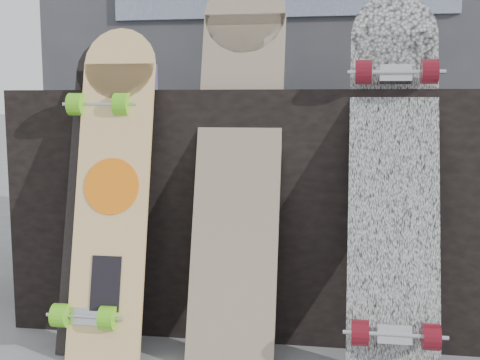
% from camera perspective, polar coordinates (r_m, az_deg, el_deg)
% --- Properties ---
extents(vendor_table, '(1.60, 0.60, 0.80)m').
position_cam_1_polar(vendor_table, '(2.16, 1.95, -2.22)').
color(vendor_table, black).
rests_on(vendor_table, ground).
extents(booth, '(2.40, 0.22, 2.20)m').
position_cam_1_polar(booth, '(2.99, 4.10, 13.96)').
color(booth, '#36373C').
rests_on(booth, ground).
extents(merch_box_purple, '(0.18, 0.12, 0.10)m').
position_cam_1_polar(merch_box_purple, '(2.27, -10.47, 9.52)').
color(merch_box_purple, '#3F366F').
rests_on(merch_box_purple, vendor_table).
extents(merch_box_small, '(0.14, 0.14, 0.12)m').
position_cam_1_polar(merch_box_small, '(2.10, 15.02, 9.84)').
color(merch_box_small, '#3F366F').
rests_on(merch_box_small, vendor_table).
extents(merch_box_flat, '(0.22, 0.10, 0.06)m').
position_cam_1_polar(merch_box_flat, '(2.23, -0.02, 9.17)').
color(merch_box_flat, '#D1B78C').
rests_on(merch_box_flat, vendor_table).
extents(longboard_geisha, '(0.23, 0.26, 0.99)m').
position_cam_1_polar(longboard_geisha, '(1.85, -11.97, -0.18)').
color(longboard_geisha, '#D0BD8C').
rests_on(longboard_geisha, ground).
extents(longboard_celtic, '(0.26, 0.37, 1.16)m').
position_cam_1_polar(longboard_celtic, '(1.83, -0.11, 2.88)').
color(longboard_celtic, beige).
rests_on(longboard_celtic, ground).
extents(longboard_cascadia, '(0.25, 0.40, 1.09)m').
position_cam_1_polar(longboard_cascadia, '(1.77, 14.38, 0.70)').
color(longboard_cascadia, silver).
rests_on(longboard_cascadia, ground).
extents(skateboard_dark, '(0.22, 0.33, 0.97)m').
position_cam_1_polar(skateboard_dark, '(1.91, -13.15, -0.73)').
color(skateboard_dark, black).
rests_on(skateboard_dark, ground).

